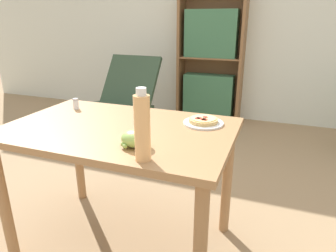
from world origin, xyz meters
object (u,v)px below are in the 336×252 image
bookshelf (210,63)px  lounge_chair_near (125,110)px  grape_bunch (135,139)px  salt_shaker (76,104)px  pizza_on_plate (203,121)px  drink_bottle (142,127)px

bookshelf → lounge_chair_near: bearing=-132.4°
grape_bunch → salt_shaker: grape_bunch is taller
salt_shaker → lounge_chair_near: 1.64m
pizza_on_plate → bookshelf: size_ratio=0.13×
lounge_chair_near → bookshelf: bookshelf is taller
salt_shaker → lounge_chair_near: (-0.48, 1.48, -0.50)m
drink_bottle → lounge_chair_near: drink_bottle is taller
lounge_chair_near → pizza_on_plate: bearing=-46.9°
pizza_on_plate → lounge_chair_near: bearing=131.3°
grape_bunch → salt_shaker: bearing=146.6°
grape_bunch → bookshelf: 2.79m
grape_bunch → drink_bottle: 0.17m
lounge_chair_near → salt_shaker: bearing=-70.4°
pizza_on_plate → lounge_chair_near: lounge_chair_near is taller
grape_bunch → drink_bottle: bearing=-50.9°
drink_bottle → salt_shaker: drink_bottle is taller
lounge_chair_near → drink_bottle: bearing=-57.6°
bookshelf → grape_bunch: bearing=-84.0°
salt_shaker → bookshelf: bearing=82.1°
pizza_on_plate → drink_bottle: bearing=-103.2°
salt_shaker → lounge_chair_near: size_ratio=0.08×
grape_bunch → bookshelf: bearing=96.0°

